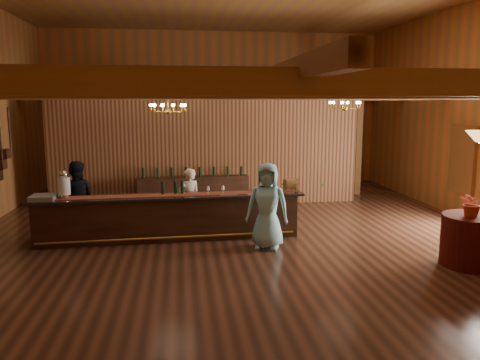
{
  "coord_description": "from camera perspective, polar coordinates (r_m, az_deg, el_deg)",
  "views": [
    {
      "loc": [
        -1.24,
        -10.12,
        3.0
      ],
      "look_at": [
        0.08,
        0.33,
        1.25
      ],
      "focal_mm": 35.0,
      "sensor_mm": 36.0,
      "label": 1
    }
  ],
  "objects": [
    {
      "name": "floor",
      "position": [
        10.63,
        -0.23,
        -6.94
      ],
      "size": [
        14.0,
        14.0,
        0.0
      ],
      "primitive_type": "plane",
      "color": "#553020",
      "rests_on": "ground"
    },
    {
      "name": "wall_back",
      "position": [
        17.17,
        -3.11,
        8.6
      ],
      "size": [
        12.0,
        0.1,
        5.5
      ],
      "primitive_type": "cube",
      "color": "#BB6730",
      "rests_on": "floor"
    },
    {
      "name": "wall_front",
      "position": [
        3.37,
        14.41,
        4.9
      ],
      "size": [
        12.0,
        0.1,
        5.5
      ],
      "primitive_type": "cube",
      "color": "#BB6730",
      "rests_on": "floor"
    },
    {
      "name": "beam_grid",
      "position": [
        10.71,
        -0.58,
        10.74
      ],
      "size": [
        11.9,
        13.9,
        0.39
      ],
      "color": "brown",
      "rests_on": "wall_left"
    },
    {
      "name": "support_posts",
      "position": [
        9.8,
        0.12,
        1.24
      ],
      "size": [
        9.2,
        10.2,
        3.2
      ],
      "color": "brown",
      "rests_on": "floor"
    },
    {
      "name": "partition_wall",
      "position": [
        13.72,
        -4.09,
        3.36
      ],
      "size": [
        9.0,
        0.18,
        3.1
      ],
      "primitive_type": "cube",
      "color": "brown",
      "rests_on": "floor"
    },
    {
      "name": "window_right_back",
      "position": [
        13.32,
        25.52,
        2.28
      ],
      "size": [
        0.12,
        1.05,
        1.75
      ],
      "primitive_type": "cube",
      "color": "white",
      "rests_on": "wall_right"
    },
    {
      "name": "backroom_boxes",
      "position": [
        15.85,
        -3.7,
        0.45
      ],
      "size": [
        4.1,
        0.6,
        1.1
      ],
      "color": "#3A1D12",
      "rests_on": "floor"
    },
    {
      "name": "tasting_bar",
      "position": [
        10.46,
        -8.59,
        -4.47
      ],
      "size": [
        5.98,
        1.01,
        1.0
      ],
      "rotation": [
        0.0,
        0.0,
        0.04
      ],
      "color": "#3A1D12",
      "rests_on": "floor"
    },
    {
      "name": "beverage_dispenser",
      "position": [
        10.55,
        -20.68,
        -0.56
      ],
      "size": [
        0.26,
        0.26,
        0.6
      ],
      "color": "silver",
      "rests_on": "tasting_bar"
    },
    {
      "name": "glass_rack_tray",
      "position": [
        10.59,
        -22.84,
        -1.96
      ],
      "size": [
        0.5,
        0.5,
        0.1
      ],
      "primitive_type": "cube",
      "color": "gray",
      "rests_on": "tasting_bar"
    },
    {
      "name": "raffle_drum",
      "position": [
        10.67,
        6.17,
        -0.49
      ],
      "size": [
        0.34,
        0.24,
        0.3
      ],
      "color": "olive",
      "rests_on": "tasting_bar"
    },
    {
      "name": "bar_bottle_0",
      "position": [
        10.44,
        -9.42,
        -0.93
      ],
      "size": [
        0.07,
        0.07,
        0.3
      ],
      "primitive_type": "cylinder",
      "color": "black",
      "rests_on": "tasting_bar"
    },
    {
      "name": "bar_bottle_1",
      "position": [
        10.44,
        -7.88,
        -0.89
      ],
      "size": [
        0.07,
        0.07,
        0.3
      ],
      "primitive_type": "cylinder",
      "color": "black",
      "rests_on": "tasting_bar"
    },
    {
      "name": "bar_bottle_2",
      "position": [
        10.45,
        -7.06,
        -0.87
      ],
      "size": [
        0.07,
        0.07,
        0.3
      ],
      "primitive_type": "cylinder",
      "color": "black",
      "rests_on": "tasting_bar"
    },
    {
      "name": "backbar_shelf",
      "position": [
        13.5,
        -5.71,
        -1.49
      ],
      "size": [
        3.23,
        0.98,
        0.9
      ],
      "primitive_type": "cube",
      "rotation": [
        0.0,
        0.0,
        0.15
      ],
      "color": "#3A1D12",
      "rests_on": "floor"
    },
    {
      "name": "round_table",
      "position": [
        9.72,
        26.42,
        -6.63
      ],
      "size": [
        1.09,
        1.09,
        0.95
      ],
      "primitive_type": "cylinder",
      "color": "#3D0E07",
      "rests_on": "floor"
    },
    {
      "name": "chandelier_left",
      "position": [
        10.81,
        -8.78,
        8.71
      ],
      "size": [
        0.8,
        0.8,
        0.47
      ],
      "color": "gold",
      "rests_on": "beam_grid"
    },
    {
      "name": "chandelier_right",
      "position": [
        12.09,
        12.67,
        8.93
      ],
      "size": [
        0.8,
        0.8,
        0.42
      ],
      "color": "gold",
      "rests_on": "beam_grid"
    },
    {
      "name": "bartender",
      "position": [
        11.12,
        -6.21,
        -2.35
      ],
      "size": [
        0.63,
        0.52,
        1.47
      ],
      "primitive_type": "imported",
      "rotation": [
        0.0,
        0.0,
        3.51
      ],
      "color": "white",
      "rests_on": "floor"
    },
    {
      "name": "staff_second",
      "position": [
        11.37,
        -19.31,
        -2.02
      ],
      "size": [
        0.82,
        0.64,
        1.69
      ],
      "primitive_type": "imported",
      "rotation": [
        0.0,
        0.0,
        3.15
      ],
      "color": "black",
      "rests_on": "floor"
    },
    {
      "name": "guest",
      "position": [
        9.65,
        3.35,
        -3.18
      ],
      "size": [
        1.01,
        0.83,
        1.79
      ],
      "primitive_type": "imported",
      "rotation": [
        0.0,
        0.0,
        -0.35
      ],
      "color": "#8CD9E7",
      "rests_on": "floor"
    },
    {
      "name": "floor_plant",
      "position": [
        14.63,
        10.05,
        0.12
      ],
      "size": [
        0.87,
        0.78,
        1.33
      ],
      "primitive_type": "imported",
      "rotation": [
        0.0,
        0.0,
        -0.29
      ],
      "color": "#2A5120",
      "rests_on": "floor"
    },
    {
      "name": "table_flowers",
      "position": [
        9.47,
        26.45,
        -2.53
      ],
      "size": [
        0.52,
        0.47,
        0.5
      ],
      "primitive_type": "imported",
      "rotation": [
        0.0,
        0.0,
        0.19
      ],
      "color": "#AE3416",
      "rests_on": "round_table"
    },
    {
      "name": "table_vase",
      "position": [
        9.71,
        26.5,
        -2.9
      ],
      "size": [
        0.18,
        0.18,
        0.29
      ],
      "primitive_type": "imported",
      "rotation": [
        0.0,
        0.0,
        0.34
      ],
      "color": "gold",
      "rests_on": "round_table"
    }
  ]
}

